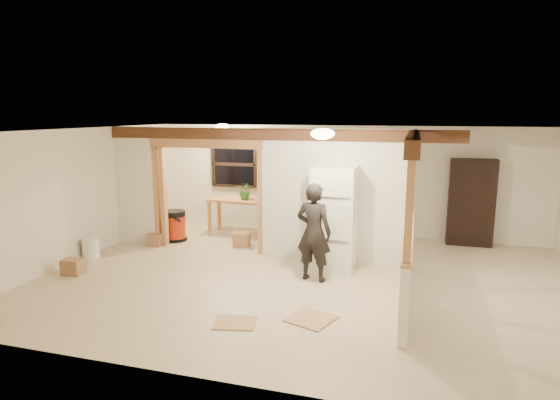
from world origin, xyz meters
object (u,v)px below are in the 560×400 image
(woman, at_px, (314,232))
(bookshelf, at_px, (471,203))
(work_table, at_px, (239,217))
(shop_vac, at_px, (175,225))
(refrigerator, at_px, (334,218))

(woman, height_order, bookshelf, bookshelf)
(work_table, bearing_deg, shop_vac, -137.81)
(shop_vac, distance_m, bookshelf, 6.39)
(shop_vac, bearing_deg, bookshelf, 12.99)
(work_table, height_order, bookshelf, bookshelf)
(refrigerator, relative_size, shop_vac, 2.73)
(work_table, bearing_deg, woman, -42.23)
(shop_vac, relative_size, bookshelf, 0.37)
(refrigerator, height_order, shop_vac, refrigerator)
(woman, xyz_separation_m, shop_vac, (-3.46, 1.59, -0.49))
(work_table, height_order, shop_vac, work_table)
(work_table, xyz_separation_m, shop_vac, (-1.16, -0.88, -0.08))
(woman, height_order, shop_vac, woman)
(refrigerator, distance_m, woman, 0.79)
(work_table, relative_size, bookshelf, 0.72)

